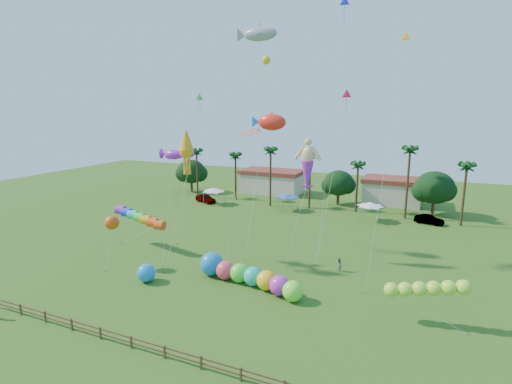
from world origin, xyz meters
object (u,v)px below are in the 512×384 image
at_px(caterpillar_inflatable, 246,275).
at_px(blue_ball, 146,273).
at_px(car_a, 206,198).
at_px(car_b, 429,220).
at_px(spectator_b, 339,265).

distance_m(caterpillar_inflatable, blue_ball, 10.21).
relative_size(car_a, caterpillar_inflatable, 0.38).
bearing_deg(caterpillar_inflatable, car_b, 73.13).
bearing_deg(blue_ball, spectator_b, 31.17).
bearing_deg(caterpillar_inflatable, blue_ball, -149.03).
height_order(car_a, spectator_b, car_a).
distance_m(car_b, spectator_b, 25.24).
bearing_deg(car_b, car_a, 104.10).
bearing_deg(car_a, caterpillar_inflatable, -120.96).
bearing_deg(blue_ball, caterpillar_inflatable, 19.67).
xyz_separation_m(spectator_b, blue_ball, (-17.42, -10.54, 0.17)).
bearing_deg(spectator_b, car_b, 133.79).
xyz_separation_m(car_a, spectator_b, (30.09, -22.31, -0.01)).
bearing_deg(car_b, spectator_b, 171.92).
relative_size(caterpillar_inflatable, blue_ball, 6.45).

